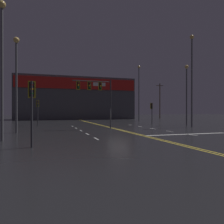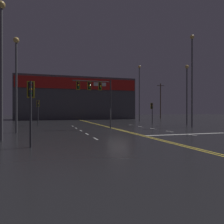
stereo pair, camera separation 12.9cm
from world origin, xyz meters
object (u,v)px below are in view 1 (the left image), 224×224
traffic_signal_corner_northwest (38,107)px  traffic_signal_corner_southwest (32,98)px  streetlight_near_right (139,87)px  streetlight_far_left (192,70)px  streetlight_median_approach (2,52)px  streetlight_far_right (16,72)px  streetlight_near_left (187,87)px  traffic_signal_median (95,90)px  traffic_signal_corner_northeast (152,109)px

traffic_signal_corner_northwest → traffic_signal_corner_southwest: 20.19m
streetlight_near_right → streetlight_far_left: bearing=-91.7°
streetlight_median_approach → streetlight_far_right: size_ratio=1.07×
streetlight_near_left → streetlight_median_approach: bearing=-154.4°
traffic_signal_median → traffic_signal_corner_northwest: traffic_signal_median is taller
streetlight_median_approach → streetlight_far_right: (0.30, 5.91, -0.34)m
traffic_signal_median → streetlight_median_approach: 11.88m
traffic_signal_corner_northwest → traffic_signal_corner_northeast: (17.84, -1.44, -0.20)m
streetlight_near_left → streetlight_near_right: bearing=95.7°
traffic_signal_corner_northeast → streetlight_far_left: size_ratio=0.28×
traffic_signal_corner_northwest → traffic_signal_corner_southwest: size_ratio=0.96×
traffic_signal_corner_southwest → streetlight_median_approach: 5.29m
traffic_signal_corner_southwest → streetlight_far_left: size_ratio=0.32×
traffic_signal_median → traffic_signal_corner_northeast: size_ratio=1.70×
traffic_signal_corner_northwest → streetlight_near_right: size_ratio=0.32×
streetlight_far_left → traffic_signal_corner_northwest: bearing=154.9°
streetlight_far_right → traffic_signal_corner_southwest: bearing=-78.9°
traffic_signal_corner_northwest → streetlight_far_right: (-1.70, -10.86, 3.19)m
streetlight_near_right → streetlight_far_right: streetlight_near_right is taller
streetlight_far_left → streetlight_far_right: streetlight_far_left is taller
traffic_signal_corner_northeast → streetlight_near_left: bearing=-46.2°
streetlight_near_left → streetlight_far_right: 23.99m
traffic_signal_corner_northwest → streetlight_near_left: 22.55m
traffic_signal_corner_northeast → streetlight_far_right: (-19.54, -9.43, 3.39)m
traffic_signal_corner_northeast → streetlight_near_left: size_ratio=0.38×
traffic_signal_corner_northeast → streetlight_near_left: (3.83, -3.99, 3.33)m
traffic_signal_corner_southwest → streetlight_far_right: (-1.84, 9.32, 3.08)m
streetlight_near_left → streetlight_far_left: 4.60m
traffic_signal_corner_southwest → streetlight_far_right: bearing=101.1°
traffic_signal_corner_northwest → streetlight_median_approach: (-2.00, -16.77, 3.53)m
streetlight_median_approach → streetlight_far_left: 23.00m
traffic_signal_corner_northeast → streetlight_far_left: 9.44m
streetlight_far_right → traffic_signal_corner_northwest: bearing=81.1°
traffic_signal_corner_northeast → streetlight_near_right: 11.59m
traffic_signal_median → streetlight_median_approach: bearing=-136.7°
traffic_signal_corner_northeast → streetlight_near_left: 6.45m
traffic_signal_median → streetlight_near_right: streetlight_near_right is taller
streetlight_near_right → streetlight_median_approach: size_ratio=1.19×
streetlight_near_right → streetlight_far_left: (-0.55, -18.06, 0.24)m
traffic_signal_corner_northeast → traffic_signal_corner_southwest: bearing=-133.3°
streetlight_far_right → streetlight_far_left: bearing=4.4°
streetlight_median_approach → traffic_signal_corner_northwest: bearing=83.2°
streetlight_near_left → streetlight_near_right: streetlight_near_right is taller
traffic_signal_corner_northwest → traffic_signal_corner_northeast: 17.90m
traffic_signal_corner_northwest → streetlight_far_right: 11.45m
traffic_signal_corner_northwest → streetlight_near_left: streetlight_near_left is taller
streetlight_far_left → streetlight_far_right: bearing=-175.6°
traffic_signal_corner_southwest → streetlight_near_left: streetlight_near_left is taller
streetlight_near_right → streetlight_far_left: size_ratio=0.96×
streetlight_far_right → streetlight_near_right: bearing=41.9°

